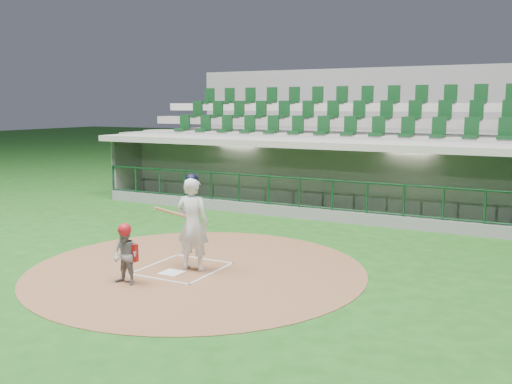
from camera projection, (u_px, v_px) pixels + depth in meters
ground at (191, 266)px, 12.50m from camera, size 120.00×120.00×0.00m
dirt_circle at (197, 269)px, 12.19m from camera, size 7.20×7.20×0.01m
home_plate at (172, 273)px, 11.89m from camera, size 0.43×0.43×0.02m
batter_box_chalk at (183, 268)px, 12.24m from camera, size 1.55×1.80×0.01m
dugout_structure at (324, 181)px, 19.15m from camera, size 16.40×3.70×3.00m
seating_deck at (351, 159)px, 21.82m from camera, size 17.00×6.72×5.15m
batter at (192, 223)px, 11.98m from camera, size 0.93×0.92×2.07m
catcher at (126, 254)px, 11.09m from camera, size 0.56×0.44×1.22m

